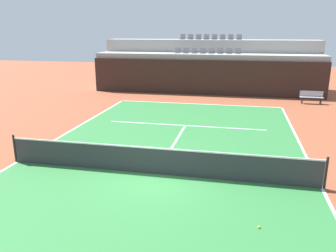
% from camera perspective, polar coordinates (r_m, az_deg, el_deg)
% --- Properties ---
extents(ground_plane, '(80.00, 80.00, 0.00)m').
position_cam_1_polar(ground_plane, '(12.03, -2.04, -8.05)').
color(ground_plane, brown).
extents(court_surface, '(11.00, 24.00, 0.01)m').
position_cam_1_polar(court_surface, '(12.03, -2.04, -8.03)').
color(court_surface, '#2D7238').
rests_on(court_surface, ground_plane).
extents(baseline_far, '(11.00, 0.10, 0.00)m').
position_cam_1_polar(baseline_far, '(23.29, 5.11, 3.69)').
color(baseline_far, white).
rests_on(baseline_far, court_surface).
extents(sideline_left, '(0.10, 24.00, 0.00)m').
position_cam_1_polar(sideline_left, '(14.28, -23.88, -5.49)').
color(sideline_left, white).
rests_on(sideline_left, court_surface).
extents(sideline_right, '(0.10, 24.00, 0.00)m').
position_cam_1_polar(sideline_right, '(12.03, 24.42, -9.49)').
color(sideline_right, white).
rests_on(sideline_right, court_surface).
extents(service_line_far, '(8.26, 0.10, 0.00)m').
position_cam_1_polar(service_line_far, '(17.95, 2.91, 0.08)').
color(service_line_far, white).
rests_on(service_line_far, court_surface).
extents(centre_service_line, '(0.10, 6.40, 0.00)m').
position_cam_1_polar(centre_service_line, '(14.94, 0.94, -3.16)').
color(centre_service_line, white).
rests_on(centre_service_line, court_surface).
extents(back_wall, '(17.88, 0.30, 2.69)m').
position_cam_1_polar(back_wall, '(26.61, 6.16, 8.08)').
color(back_wall, black).
rests_on(back_wall, ground_plane).
extents(stands_tier_lower, '(17.88, 2.40, 3.06)m').
position_cam_1_polar(stands_tier_lower, '(27.92, 6.47, 8.82)').
color(stands_tier_lower, '#9E9E99').
rests_on(stands_tier_lower, ground_plane).
extents(stands_tier_upper, '(17.88, 2.40, 4.08)m').
position_cam_1_polar(stands_tier_upper, '(30.24, 6.97, 10.31)').
color(stands_tier_upper, '#9E9E99').
rests_on(stands_tier_upper, ground_plane).
extents(seating_row_lower, '(5.25, 0.44, 0.44)m').
position_cam_1_polar(seating_row_lower, '(27.87, 6.59, 12.22)').
color(seating_row_lower, slate).
rests_on(seating_row_lower, stands_tier_lower).
extents(seating_row_upper, '(5.25, 0.44, 0.44)m').
position_cam_1_polar(seating_row_upper, '(30.21, 7.12, 14.42)').
color(seating_row_upper, slate).
rests_on(seating_row_upper, stands_tier_upper).
extents(tennis_net, '(11.08, 0.08, 1.07)m').
position_cam_1_polar(tennis_net, '(11.83, -2.07, -5.80)').
color(tennis_net, black).
rests_on(tennis_net, court_surface).
extents(player_bench, '(1.50, 0.40, 0.85)m').
position_cam_1_polar(player_bench, '(25.27, 22.91, 4.61)').
color(player_bench, '#99999E').
rests_on(player_bench, ground_plane).
extents(tennis_ball_2, '(0.07, 0.07, 0.07)m').
position_cam_1_polar(tennis_ball_2, '(9.29, 14.97, -16.03)').
color(tennis_ball_2, '#CCE033').
rests_on(tennis_ball_2, court_surface).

